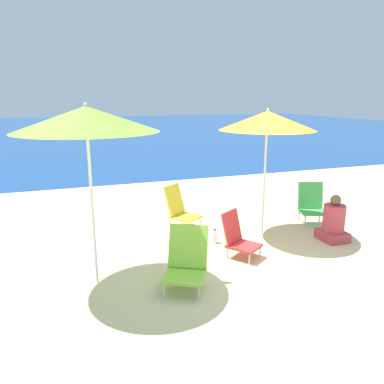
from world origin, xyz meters
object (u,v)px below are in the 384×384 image
Objects in this scene: water_bottle at (215,237)px; beach_umbrella_lime at (86,119)px; beach_chair_yellow at (180,208)px; beach_umbrella_orange at (267,121)px; beach_chair_green at (312,203)px; beach_chair_lime at (187,260)px; beach_chair_red at (238,236)px; person_seated_near at (333,223)px.

beach_umbrella_lime is at bearing -159.62° from water_bottle.
beach_umbrella_lime is 2.96m from beach_chair_yellow.
beach_chair_green is (1.18, 0.20, -1.59)m from beach_umbrella_orange.
beach_chair_lime is (1.09, -0.47, -1.77)m from beach_umbrella_lime.
beach_umbrella_orange is 2.00m from beach_chair_red.
beach_chair_green reaches higher than water_bottle.
beach_umbrella_lime is 3.34× the size of beach_chair_red.
beach_umbrella_lime is at bearing -163.94° from beach_umbrella_orange.
beach_chair_yellow is (-2.46, 0.63, -0.03)m from beach_chair_green.
beach_chair_lime is 1.54m from water_bottle.
beach_chair_green reaches higher than beach_chair_red.
beach_chair_red is (-0.85, -0.71, -1.67)m from beach_umbrella_orange.
beach_chair_lime is 3.42m from beach_chair_green.
water_bottle is (-0.96, -0.11, -1.90)m from beach_umbrella_orange.
beach_chair_red is at bearing 3.85° from beach_umbrella_lime.
beach_umbrella_orange is at bearing -70.67° from beach_chair_yellow.
beach_chair_green is 1.00× the size of beach_chair_yellow.
person_seated_near is at bearing -85.76° from beach_chair_green.
beach_umbrella_lime is at bearing -174.22° from beach_chair_lime.
beach_chair_yellow reaches higher than beach_chair_lime.
beach_umbrella_orange is 2.06m from person_seated_near.
water_bottle is at bearing -109.33° from beach_chair_yellow.
beach_umbrella_lime is 4.61m from beach_chair_green.
beach_chair_green is 1.00× the size of person_seated_near.
beach_chair_lime reaches higher than beach_chair_red.
beach_chair_lime is 0.98× the size of beach_chair_green.
beach_chair_red is at bearing -78.89° from water_bottle.
beach_chair_green is at bearing 55.63° from beach_chair_lime.
beach_umbrella_orange is at bearing 64.28° from beach_chair_lime.
beach_chair_green is at bearing 8.29° from water_bottle.
beach_umbrella_orange is 3.09m from beach_umbrella_lime.
beach_umbrella_orange is 2.22m from beach_chair_yellow.
beach_chair_yellow is at bearing -176.78° from beach_chair_green.
beach_chair_yellow is at bearing 108.08° from water_bottle.
beach_chair_lime is 3.23× the size of water_bottle.
beach_chair_green and beach_chair_yellow have the same top height.
water_bottle is (2.00, 0.74, -2.02)m from beach_umbrella_lime.
person_seated_near is at bearing 2.62° from beach_umbrella_lime.
beach_umbrella_lime is at bearing -172.51° from beach_chair_yellow.
beach_chair_lime is at bearing 177.05° from beach_chair_red.
beach_umbrella_orange reaches higher than beach_chair_lime.
beach_umbrella_orange is 2.81× the size of beach_chair_lime.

